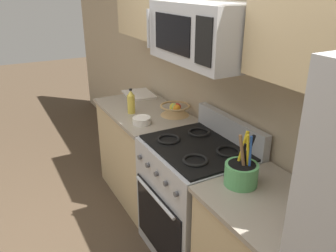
{
  "coord_description": "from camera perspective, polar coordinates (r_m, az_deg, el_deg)",
  "views": [
    {
      "loc": [
        1.81,
        -0.5,
        1.99
      ],
      "look_at": [
        -0.2,
        0.59,
        1.03
      ],
      "focal_mm": 36.63,
      "sensor_mm": 36.0,
      "label": 1
    }
  ],
  "objects": [
    {
      "name": "utensil_crock",
      "position": [
        2.02,
        12.11,
        -7.58
      ],
      "size": [
        0.19,
        0.19,
        0.33
      ],
      "color": "#59AD66",
      "rests_on": "counter_right"
    },
    {
      "name": "counter_left",
      "position": [
        3.35,
        -3.91,
        -4.49
      ],
      "size": [
        1.05,
        0.63,
        0.91
      ],
      "color": "tan",
      "rests_on": "ground"
    },
    {
      "name": "range_oven",
      "position": [
        2.66,
        4.6,
        -12.13
      ],
      "size": [
        0.76,
        0.67,
        1.09
      ],
      "color": "#B2B5BA",
      "rests_on": "ground"
    },
    {
      "name": "wall_back",
      "position": [
        2.51,
        12.63,
        6.28
      ],
      "size": [
        8.0,
        0.1,
        2.6
      ],
      "primitive_type": "cube",
      "color": "tan",
      "rests_on": "ground"
    },
    {
      "name": "upper_cabinets_right",
      "position": [
        1.74,
        25.48,
        18.32
      ],
      "size": [
        0.71,
        0.34,
        0.76
      ],
      "color": "tan"
    },
    {
      "name": "bottle_oil",
      "position": [
        3.06,
        -6.17,
        3.99
      ],
      "size": [
        0.07,
        0.07,
        0.22
      ],
      "color": "gold",
      "rests_on": "counter_left"
    },
    {
      "name": "prep_bowl",
      "position": [
        2.83,
        -4.4,
        0.97
      ],
      "size": [
        0.15,
        0.15,
        0.06
      ],
      "color": "white",
      "rests_on": "counter_left"
    },
    {
      "name": "bottle_hot_sauce",
      "position": [
        1.77,
        24.46,
        -13.48
      ],
      "size": [
        0.06,
        0.06,
        0.21
      ],
      "color": "red",
      "rests_on": "counter_right"
    },
    {
      "name": "fruit_basket",
      "position": [
        3.01,
        1.17,
        2.82
      ],
      "size": [
        0.26,
        0.26,
        0.11
      ],
      "color": "tan",
      "rests_on": "counter_left"
    },
    {
      "name": "microwave",
      "position": [
        2.21,
        6.24,
        15.17
      ],
      "size": [
        0.77,
        0.44,
        0.36
      ],
      "color": "#B2B5BA"
    },
    {
      "name": "cutting_board",
      "position": [
        3.59,
        -4.88,
        5.32
      ],
      "size": [
        0.39,
        0.31,
        0.02
      ],
      "primitive_type": "cube",
      "rotation": [
        0.0,
        0.0,
        -0.11
      ],
      "color": "silver",
      "rests_on": "counter_left"
    }
  ]
}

